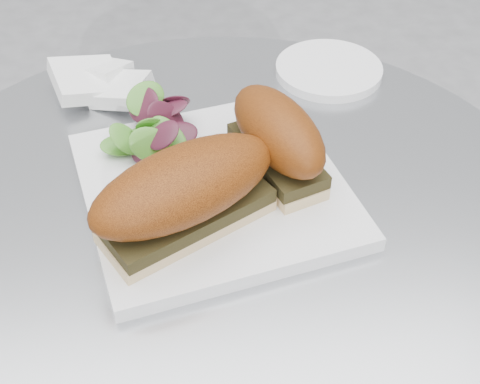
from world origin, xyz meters
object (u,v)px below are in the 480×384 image
object	(u,v)px
sandwich_right	(278,137)
sandwich_left	(185,192)
plate	(214,189)
saucer	(329,70)

from	to	relation	value
sandwich_right	sandwich_left	bearing A→B (deg)	-74.00
plate	sandwich_left	world-z (taller)	sandwich_left
plate	sandwich_right	distance (m)	0.08
sandwich_left	saucer	distance (m)	0.33
plate	sandwich_left	bearing A→B (deg)	-117.63
sandwich_left	sandwich_right	world-z (taller)	same
sandwich_right	plate	bearing A→B (deg)	-99.13
sandwich_right	saucer	size ratio (longest dim) A/B	1.17
sandwich_right	saucer	world-z (taller)	sandwich_right
plate	sandwich_right	bearing A→B (deg)	10.97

